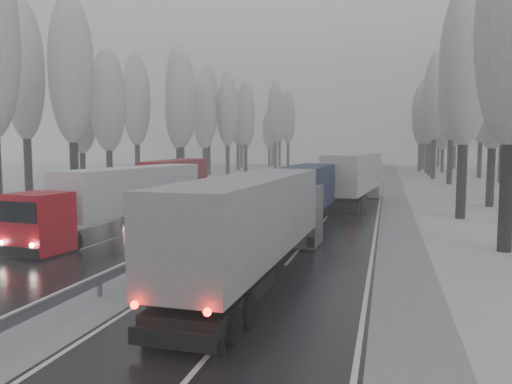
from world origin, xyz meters
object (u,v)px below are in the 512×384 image
at_px(box_truck_distant, 361,168).
at_px(truck_red_red, 172,180).
at_px(truck_grey_tarp, 260,219).
at_px(truck_cream_box, 357,175).
at_px(truck_blue_box, 309,190).
at_px(truck_red_white, 124,195).

relative_size(box_truck_distant, truck_red_red, 0.53).
bearing_deg(truck_red_red, truck_grey_tarp, -64.74).
distance_m(truck_cream_box, box_truck_distant, 39.51).
height_order(truck_blue_box, box_truck_distant, truck_blue_box).
bearing_deg(truck_red_red, truck_blue_box, -33.86).
relative_size(truck_blue_box, box_truck_distant, 1.83).
height_order(truck_blue_box, truck_red_white, truck_blue_box).
relative_size(truck_grey_tarp, truck_red_white, 1.05).
bearing_deg(truck_red_white, truck_red_red, 106.97).
bearing_deg(box_truck_distant, truck_grey_tarp, -93.62).
height_order(truck_blue_box, truck_cream_box, truck_cream_box).
bearing_deg(truck_blue_box, truck_cream_box, 80.39).
bearing_deg(truck_grey_tarp, truck_red_red, 123.57).
bearing_deg(box_truck_distant, truck_blue_box, -94.04).
distance_m(truck_grey_tarp, truck_cream_box, 25.94).
bearing_deg(truck_blue_box, truck_red_red, 154.72).
distance_m(truck_grey_tarp, truck_red_red, 24.23).
distance_m(box_truck_distant, truck_red_red, 46.76).
relative_size(truck_blue_box, truck_cream_box, 0.86).
height_order(truck_cream_box, truck_red_red, truck_cream_box).
xyz_separation_m(truck_cream_box, truck_red_red, (-14.97, -5.33, -0.31)).
distance_m(truck_cream_box, truck_red_red, 15.89).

